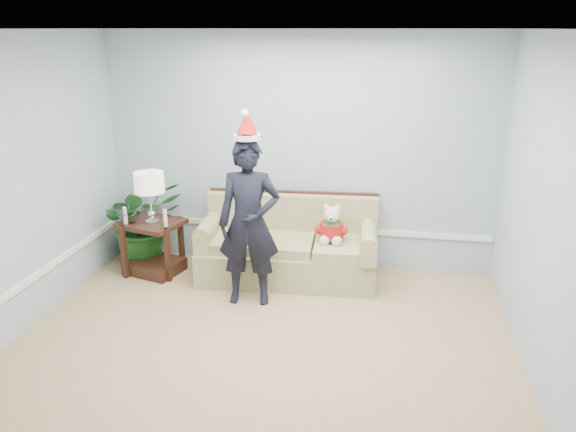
{
  "coord_description": "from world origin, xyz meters",
  "views": [
    {
      "loc": [
        1.03,
        -3.72,
        2.71
      ],
      "look_at": [
        0.06,
        1.55,
        0.91
      ],
      "focal_mm": 35.0,
      "sensor_mm": 36.0,
      "label": 1
    }
  ],
  "objects_px": {
    "table_lamp": "(149,185)",
    "man": "(249,223)",
    "sofa": "(288,249)",
    "side_table": "(154,252)",
    "teddy_bear": "(331,228)",
    "houseplant": "(143,222)"
  },
  "relations": [
    {
      "from": "side_table",
      "to": "teddy_bear",
      "type": "relative_size",
      "value": 1.79
    },
    {
      "from": "sofa",
      "to": "houseplant",
      "type": "relative_size",
      "value": 1.96
    },
    {
      "from": "houseplant",
      "to": "side_table",
      "type": "bearing_deg",
      "value": -48.75
    },
    {
      "from": "table_lamp",
      "to": "man",
      "type": "bearing_deg",
      "value": -19.67
    },
    {
      "from": "man",
      "to": "houseplant",
      "type": "bearing_deg",
      "value": 145.73
    },
    {
      "from": "teddy_bear",
      "to": "sofa",
      "type": "bearing_deg",
      "value": 168.17
    },
    {
      "from": "sofa",
      "to": "table_lamp",
      "type": "distance_m",
      "value": 1.7
    },
    {
      "from": "houseplant",
      "to": "table_lamp",
      "type": "bearing_deg",
      "value": -49.77
    },
    {
      "from": "side_table",
      "to": "houseplant",
      "type": "height_order",
      "value": "houseplant"
    },
    {
      "from": "side_table",
      "to": "houseplant",
      "type": "xyz_separation_m",
      "value": [
        -0.23,
        0.26,
        0.27
      ]
    },
    {
      "from": "table_lamp",
      "to": "teddy_bear",
      "type": "relative_size",
      "value": 1.36
    },
    {
      "from": "teddy_bear",
      "to": "man",
      "type": "bearing_deg",
      "value": -144.75
    },
    {
      "from": "houseplant",
      "to": "sofa",
      "type": "bearing_deg",
      "value": -2.66
    },
    {
      "from": "table_lamp",
      "to": "man",
      "type": "distance_m",
      "value": 1.33
    },
    {
      "from": "sofa",
      "to": "man",
      "type": "height_order",
      "value": "man"
    },
    {
      "from": "man",
      "to": "sofa",
      "type": "bearing_deg",
      "value": 60.19
    },
    {
      "from": "sofa",
      "to": "side_table",
      "type": "bearing_deg",
      "value": -176.74
    },
    {
      "from": "man",
      "to": "teddy_bear",
      "type": "relative_size",
      "value": 3.98
    },
    {
      "from": "side_table",
      "to": "table_lamp",
      "type": "distance_m",
      "value": 0.83
    },
    {
      "from": "sofa",
      "to": "teddy_bear",
      "type": "height_order",
      "value": "sofa"
    },
    {
      "from": "houseplant",
      "to": "teddy_bear",
      "type": "xyz_separation_m",
      "value": [
        2.27,
        -0.16,
        0.12
      ]
    },
    {
      "from": "side_table",
      "to": "man",
      "type": "height_order",
      "value": "man"
    }
  ]
}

